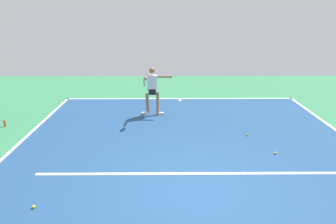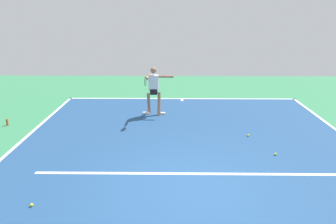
# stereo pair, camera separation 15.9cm
# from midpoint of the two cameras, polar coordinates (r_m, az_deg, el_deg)

# --- Properties ---
(ground_plane) EXTENTS (22.67, 22.67, 0.00)m
(ground_plane) POSITION_cam_midpoint_polar(r_m,az_deg,el_deg) (6.54, 4.27, -14.37)
(ground_plane) COLOR #388456
(court_surface) EXTENTS (9.57, 13.61, 0.00)m
(court_surface) POSITION_cam_midpoint_polar(r_m,az_deg,el_deg) (6.54, 4.27, -14.36)
(court_surface) COLOR navy
(court_surface) RESTS_ON ground_plane
(court_line_baseline_near) EXTENTS (9.57, 0.10, 0.01)m
(court_line_baseline_near) POSITION_cam_midpoint_polar(r_m,az_deg,el_deg) (12.73, 1.89, 2.57)
(court_line_baseline_near) COLOR white
(court_line_baseline_near) RESTS_ON ground_plane
(court_line_service) EXTENTS (7.18, 0.10, 0.01)m
(court_line_service) POSITION_cam_midpoint_polar(r_m,az_deg,el_deg) (7.07, 3.86, -11.56)
(court_line_service) COLOR white
(court_line_service) RESTS_ON ground_plane
(court_line_centre_mark) EXTENTS (0.10, 0.30, 0.01)m
(court_line_centre_mark) POSITION_cam_midpoint_polar(r_m,az_deg,el_deg) (12.54, 1.93, 2.31)
(court_line_centre_mark) COLOR white
(court_line_centre_mark) RESTS_ON ground_plane
(tennis_player) EXTENTS (1.10, 1.18, 1.72)m
(tennis_player) POSITION_cam_midpoint_polar(r_m,az_deg,el_deg) (10.52, -3.42, 4.55)
(tennis_player) COLOR #9E7051
(tennis_player) RESTS_ON ground_plane
(tennis_ball_far_corner) EXTENTS (0.07, 0.07, 0.07)m
(tennis_ball_far_corner) POSITION_cam_midpoint_polar(r_m,az_deg,el_deg) (9.28, 14.39, -4.20)
(tennis_ball_far_corner) COLOR yellow
(tennis_ball_far_corner) RESTS_ON ground_plane
(tennis_ball_near_player) EXTENTS (0.07, 0.07, 0.07)m
(tennis_ball_near_player) POSITION_cam_midpoint_polar(r_m,az_deg,el_deg) (6.53, -24.82, -16.02)
(tennis_ball_near_player) COLOR yellow
(tennis_ball_near_player) RESTS_ON ground_plane
(tennis_ball_by_baseline) EXTENTS (0.07, 0.07, 0.07)m
(tennis_ball_by_baseline) POSITION_cam_midpoint_polar(r_m,az_deg,el_deg) (8.35, 19.19, -7.38)
(tennis_ball_by_baseline) COLOR #CCE033
(tennis_ball_by_baseline) RESTS_ON ground_plane
(water_bottle) EXTENTS (0.07, 0.07, 0.22)m
(water_bottle) POSITION_cam_midpoint_polar(r_m,az_deg,el_deg) (11.04, -28.96, -1.89)
(water_bottle) COLOR #D84C1E
(water_bottle) RESTS_ON ground_plane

